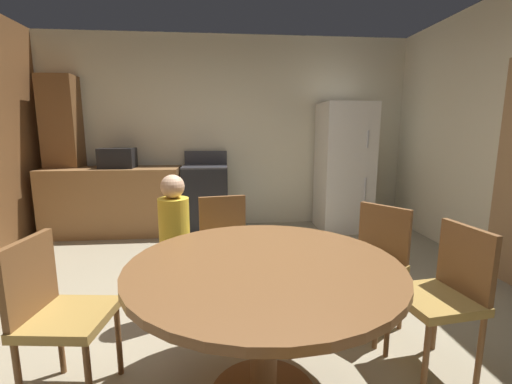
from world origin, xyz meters
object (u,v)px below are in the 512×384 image
Objects in this scene: dining_table at (264,291)px; chair_northeast at (374,259)px; oven_range at (206,198)px; chair_east at (446,290)px; person_child at (175,244)px; chair_west at (55,308)px; refrigerator at (344,167)px; chair_north at (225,244)px; microwave at (118,158)px.

chair_northeast is (0.86, 0.63, -0.11)m from dining_table.
oven_range is at bearing -98.88° from chair_northeast.
person_child reaches higher than chair_east.
oven_range is 3.07m from chair_west.
dining_table is (-1.49, -3.08, -0.27)m from refrigerator.
chair_west is (-2.55, -2.95, -0.38)m from refrigerator.
chair_northeast is at bearing -75.36° from chair_east.
dining_table is (0.44, -3.13, 0.14)m from oven_range.
oven_range is 0.62× the size of refrigerator.
refrigerator reaches higher than chair_east.
oven_range is 2.09m from chair_north.
dining_table is 1.55× the size of chair_northeast.
chair_north is (-1.25, 0.92, 0.00)m from chair_east.
oven_range is at bearing 144.49° from person_child.
chair_west is 1.00× the size of chair_northeast.
person_child is (-1.61, 0.73, 0.08)m from chair_east.
chair_east and chair_north have the same top height.
refrigerator is (1.93, -0.05, 0.41)m from oven_range.
microwave is at bearing -55.67° from chair_east.
chair_north is (1.40, -2.07, -0.53)m from microwave.
chair_north is at bearing 99.99° from dining_table.
refrigerator is 2.02× the size of chair_west.
chair_east is 1.77m from person_child.
chair_east is at bearing 7.14° from dining_table.
person_child is at bearing -31.41° from chair_east.
chair_north is at bearing -129.57° from refrigerator.
chair_north is 1.13m from chair_northeast.
person_child is (-0.11, -2.27, 0.11)m from oven_range.
chair_north is 1.00× the size of chair_northeast.
chair_east is 1.55m from chair_north.
person_child reaches higher than dining_table.
oven_range is at bearing -70.53° from chair_east.
oven_range reaches higher than chair_east.
chair_northeast is at bearing 21.61° from chair_west.
chair_northeast is (1.05, -0.42, 0.00)m from chair_north.
dining_table is (1.58, -3.13, -0.42)m from microwave.
refrigerator is at bearing -1.60° from oven_range.
chair_west is at bearing -6.97° from chair_east.
dining_table is 1.55× the size of chair_north.
chair_northeast is at bearing 48.22° from person_child.
refrigerator is 2.65m from chair_north.
dining_table is 1.23× the size of person_child.
chair_east is 0.54m from chair_northeast.
chair_east is 1.00× the size of chair_north.
chair_west and chair_northeast have the same top height.
oven_range reaches higher than person_child.
oven_range is at bearing 0.18° from microwave.
refrigerator is 3.92m from chair_west.
chair_east is 1.00× the size of chair_northeast.
microwave is 4.03m from chair_east.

